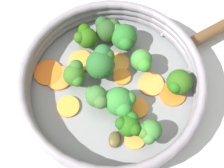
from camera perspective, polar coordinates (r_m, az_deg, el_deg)
The scene contains 27 objects.
ground_plane at distance 0.54m, azimuth 0.00°, elevation -1.20°, with size 4.00×4.00×0.00m, color #B5BBBD.
skillet at distance 0.53m, azimuth 0.00°, elevation -0.93°, with size 0.29×0.29×0.01m, color gray.
skillet_rim_wall at distance 0.51m, azimuth 0.00°, elevation 0.33°, with size 0.30×0.30×0.04m.
skillet_rivet_left at distance 0.55m, azimuth 14.00°, elevation 2.63°, with size 0.01×0.01×0.01m, color gray.
skillet_rivet_right at distance 0.58m, azimuth 9.53°, elevation 8.74°, with size 0.01×0.01×0.01m, color gray.
carrot_slice_0 at distance 0.52m, azimuth -8.00°, elevation -4.09°, with size 0.04×0.04×0.01m, color orange.
carrot_slice_1 at distance 0.51m, azimuth 4.72°, elevation -4.24°, with size 0.04×0.04×0.01m, color orange.
carrot_slice_2 at distance 0.55m, azimuth -5.54°, elevation 4.27°, with size 0.04×0.04×0.01m, color orange.
carrot_slice_3 at distance 0.55m, azimuth -11.58°, elevation 2.02°, with size 0.05×0.05×0.01m, color orange.
carrot_slice_4 at distance 0.53m, azimuth 7.16°, elevation -0.02°, with size 0.04×0.04×0.00m, color orange.
carrot_slice_5 at distance 0.50m, azimuth 4.19°, elevation -10.00°, with size 0.03×0.03×0.00m, color #F99B3E.
carrot_slice_6 at distance 0.54m, azimuth -9.73°, elevation 1.06°, with size 0.04×0.04×0.01m, color orange.
carrot_slice_7 at distance 0.53m, azimuth 10.97°, elevation -1.78°, with size 0.04×0.04×0.00m, color orange.
carrot_slice_8 at distance 0.54m, azimuth 1.06°, elevation 3.84°, with size 0.04×0.04×0.00m, color orange.
carrot_slice_9 at distance 0.53m, azimuth 1.86°, elevation 1.29°, with size 0.03×0.03×0.00m, color orange.
broccoli_floret_0 at distance 0.49m, azimuth -2.74°, elevation -2.46°, with size 0.03×0.04×0.05m.
broccoli_floret_1 at distance 0.51m, azimuth -6.80°, elevation 1.77°, with size 0.04×0.04×0.04m.
broccoli_floret_2 at distance 0.48m, azimuth 6.77°, elevation -8.63°, with size 0.04×0.04×0.04m.
broccoli_floret_3 at distance 0.54m, azimuth -4.86°, elevation 8.66°, with size 0.04×0.04×0.04m.
broccoli_floret_4 at distance 0.51m, azimuth 12.07°, elevation 0.14°, with size 0.05×0.04×0.05m.
broccoli_floret_5 at distance 0.49m, azimuth 1.57°, elevation -3.33°, with size 0.05×0.05×0.05m.
broccoli_floret_6 at distance 0.54m, azimuth 2.18°, elevation 8.54°, with size 0.05×0.05×0.05m.
broccoli_floret_7 at distance 0.52m, azimuth 5.55°, elevation 4.14°, with size 0.04×0.04×0.04m.
broccoli_floret_8 at distance 0.51m, azimuth -1.96°, elevation 4.14°, with size 0.05×0.05×0.06m.
broccoli_floret_9 at distance 0.55m, azimuth -0.89°, elevation 10.07°, with size 0.05×0.05×0.05m.
broccoli_floret_10 at distance 0.48m, azimuth 3.12°, elevation -7.49°, with size 0.04×0.04×0.05m.
mushroom_piece_0 at distance 0.49m, azimuth 0.51°, elevation -10.10°, with size 0.03×0.02×0.01m, color brown.
Camera 1 is at (-0.15, -0.13, 0.50)m, focal length 50.00 mm.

